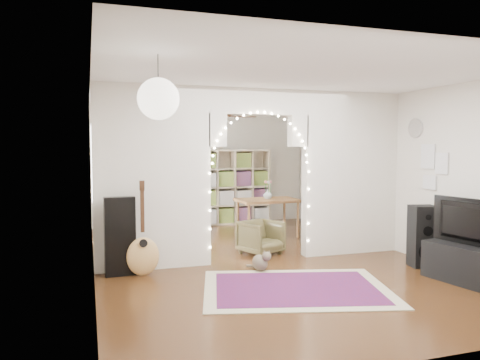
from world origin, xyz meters
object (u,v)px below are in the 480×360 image
object	(u,v)px
media_console	(462,264)
dining_table	(268,203)
bookcase	(233,187)
acoustic_guitar	(143,241)
dining_chair_left	(154,222)
floor_speaker	(423,236)
dining_chair_right	(261,237)

from	to	relation	value
media_console	dining_table	xyz separation A→B (m)	(-1.27, 3.81, 0.43)
media_console	bookcase	size ratio (longest dim) A/B	0.58
acoustic_guitar	dining_chair_left	distance (m)	3.39
floor_speaker	media_console	world-z (taller)	floor_speaker
acoustic_guitar	dining_chair_right	world-z (taller)	acoustic_guitar
floor_speaker	bookcase	world-z (taller)	bookcase
bookcase	floor_speaker	bearing A→B (deg)	-62.85
media_console	dining_table	world-z (taller)	dining_table
media_console	dining_chair_right	world-z (taller)	dining_chair_right
acoustic_guitar	media_console	xyz separation A→B (m)	(3.98, -1.64, -0.24)
floor_speaker	dining_table	bearing A→B (deg)	126.28
media_console	bookcase	distance (m)	5.75
acoustic_guitar	dining_chair_left	world-z (taller)	acoustic_guitar
acoustic_guitar	dining_chair_left	bearing A→B (deg)	77.08
media_console	dining_chair_right	distance (m)	3.07
bookcase	media_console	bearing A→B (deg)	-66.20
acoustic_guitar	bookcase	distance (m)	4.64
dining_chair_left	dining_chair_right	xyz separation A→B (m)	(1.44, -2.59, 0.07)
acoustic_guitar	media_console	bearing A→B (deg)	-25.33
floor_speaker	dining_chair_right	size ratio (longest dim) A/B	1.49
dining_table	dining_chair_right	distance (m)	1.64
floor_speaker	media_console	distance (m)	0.88
dining_chair_left	floor_speaker	bearing A→B (deg)	-33.50
floor_speaker	dining_chair_left	bearing A→B (deg)	142.04
floor_speaker	bookcase	distance (m)	4.93
dining_chair_right	floor_speaker	bearing A→B (deg)	-60.01
floor_speaker	bookcase	size ratio (longest dim) A/B	0.53
acoustic_guitar	media_console	size ratio (longest dim) A/B	1.13
bookcase	dining_chair_right	xyz separation A→B (m)	(-0.49, -3.15, -0.59)
dining_table	floor_speaker	bearing A→B (deg)	-67.04
floor_speaker	dining_chair_right	bearing A→B (deg)	154.98
dining_chair_right	media_console	bearing A→B (deg)	-73.69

